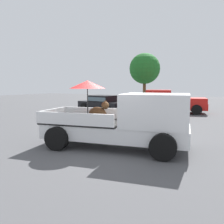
# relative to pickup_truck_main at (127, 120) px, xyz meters

# --- Properties ---
(ground_plane) EXTENTS (80.00, 80.00, 0.00)m
(ground_plane) POSITION_rel_pickup_truck_main_xyz_m (-0.43, -0.07, -0.98)
(ground_plane) COLOR #4C4C4F
(pickup_truck_main) EXTENTS (5.30, 2.95, 2.34)m
(pickup_truck_main) POSITION_rel_pickup_truck_main_xyz_m (0.00, 0.00, 0.00)
(pickup_truck_main) COLOR black
(pickup_truck_main) RESTS_ON ground
(pickup_truck_red) EXTENTS (5.09, 3.03, 1.80)m
(pickup_truck_red) POSITION_rel_pickup_truck_main_xyz_m (-1.14, 11.00, -0.10)
(pickup_truck_red) COLOR black
(pickup_truck_red) RESTS_ON ground
(parked_sedan_far) EXTENTS (4.60, 2.73, 1.33)m
(parked_sedan_far) POSITION_rel_pickup_truck_main_xyz_m (-6.52, 9.46, -0.23)
(parked_sedan_far) COLOR black
(parked_sedan_far) RESTS_ON ground
(tree_by_lot) EXTENTS (3.15, 3.15, 5.45)m
(tree_by_lot) POSITION_rel_pickup_truck_main_xyz_m (-5.08, 15.61, 2.88)
(tree_by_lot) COLOR brown
(tree_by_lot) RESTS_ON ground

